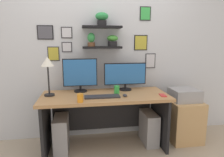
% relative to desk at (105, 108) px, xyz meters
% --- Properties ---
extents(ground_plane, '(8.00, 8.00, 0.00)m').
position_rel_desk_xyz_m(ground_plane, '(0.00, -0.06, -0.54)').
color(ground_plane, tan).
extents(back_wall_assembly, '(4.40, 0.24, 2.70)m').
position_rel_desk_xyz_m(back_wall_assembly, '(0.00, 0.38, 0.82)').
color(back_wall_assembly, silver).
rests_on(back_wall_assembly, ground).
extents(desk, '(1.65, 0.68, 0.75)m').
position_rel_desk_xyz_m(desk, '(0.00, 0.00, 0.00)').
color(desk, tan).
rests_on(desk, ground).
extents(monitor_left, '(0.47, 0.18, 0.46)m').
position_rel_desk_xyz_m(monitor_left, '(-0.32, 0.16, 0.45)').
color(monitor_left, black).
rests_on(monitor_left, desk).
extents(monitor_right, '(0.60, 0.18, 0.39)m').
position_rel_desk_xyz_m(monitor_right, '(0.32, 0.16, 0.42)').
color(monitor_right, black).
rests_on(monitor_right, desk).
extents(keyboard, '(0.44, 0.14, 0.02)m').
position_rel_desk_xyz_m(keyboard, '(-0.05, -0.18, 0.22)').
color(keyboard, '#2D2D33').
rests_on(keyboard, desk).
extents(computer_mouse, '(0.06, 0.09, 0.03)m').
position_rel_desk_xyz_m(computer_mouse, '(0.24, -0.19, 0.22)').
color(computer_mouse, '#2D2D33').
rests_on(computer_mouse, desk).
extents(desk_lamp, '(0.16, 0.16, 0.50)m').
position_rel_desk_xyz_m(desk_lamp, '(-0.71, 0.00, 0.60)').
color(desk_lamp, black).
rests_on(desk_lamp, desk).
extents(cell_phone, '(0.08, 0.15, 0.01)m').
position_rel_desk_xyz_m(cell_phone, '(0.73, -0.22, 0.21)').
color(cell_phone, red).
rests_on(cell_phone, desk).
extents(pen_cup, '(0.07, 0.07, 0.10)m').
position_rel_desk_xyz_m(pen_cup, '(-0.32, -0.33, 0.26)').
color(pen_cup, orange).
rests_on(pen_cup, desk).
extents(water_cup, '(0.07, 0.07, 0.11)m').
position_rel_desk_xyz_m(water_cup, '(0.16, -0.04, 0.26)').
color(water_cup, green).
rests_on(water_cup, desk).
extents(drawer_cabinet, '(0.44, 0.50, 0.59)m').
position_rel_desk_xyz_m(drawer_cabinet, '(1.16, 0.01, -0.24)').
color(drawer_cabinet, tan).
rests_on(drawer_cabinet, ground).
extents(printer, '(0.38, 0.34, 0.17)m').
position_rel_desk_xyz_m(printer, '(1.16, 0.01, 0.14)').
color(printer, '#9E9EA3').
rests_on(printer, drawer_cabinet).
extents(computer_tower_left, '(0.18, 0.40, 0.46)m').
position_rel_desk_xyz_m(computer_tower_left, '(-0.58, -0.04, -0.31)').
color(computer_tower_left, '#99999E').
rests_on(computer_tower_left, ground).
extents(computer_tower_right, '(0.18, 0.40, 0.45)m').
position_rel_desk_xyz_m(computer_tower_right, '(0.63, -0.02, -0.32)').
color(computer_tower_right, '#99999E').
rests_on(computer_tower_right, ground).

